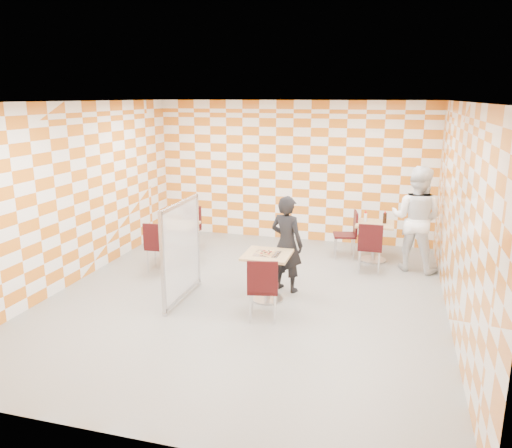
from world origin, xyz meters
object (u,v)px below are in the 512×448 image
Objects in this scene: soda_bottle at (385,218)px; man_white at (416,219)px; chair_second_front at (370,244)px; chair_empty_far at (190,225)px; partition at (181,251)px; man_dark at (287,244)px; main_table at (267,269)px; chair_second_side at (350,231)px; empty_table at (177,237)px; second_table at (374,235)px; chair_main_front at (263,285)px; sport_bottle at (365,217)px; chair_empty_near at (157,243)px.

man_white is at bearing -30.31° from soda_bottle.
chair_empty_far is (-3.61, 0.41, 0.00)m from chair_second_front.
partition is 1.67m from man_dark.
main_table is 0.81× the size of chair_empty_far.
man_dark is (0.20, 0.48, 0.27)m from main_table.
partition is (-2.29, -2.79, 0.25)m from chair_second_side.
empty_table is at bearing 116.56° from partition.
chair_second_front is 0.49× the size of man_white.
chair_second_side is (-0.47, 0.07, 0.04)m from second_table.
man_white reaches higher than main_table.
second_table is at bearing 17.12° from empty_table.
empty_table is at bearing 27.89° from man_white.
chair_main_front is at bearing -105.40° from chair_second_side.
sport_bottle is (0.28, -0.01, 0.29)m from chair_second_side.
sport_bottle is at bearing 69.99° from chair_main_front.
chair_second_front is at bearing -79.60° from sport_bottle.
sport_bottle is at bearing 161.14° from second_table.
chair_second_front is 4.62× the size of sport_bottle.
chair_main_front is at bearing -110.01° from sport_bottle.
second_table is 3.66m from chair_empty_far.
chair_second_front is 0.87m from sport_bottle.
partition is at bearing 162.49° from chair_main_front.
chair_second_side is at bearing 29.06° from chair_empty_near.
man_dark is at bearing 56.02° from man_white.
sport_bottle is (1.11, 1.98, 0.05)m from man_dark.
man_dark is 2.43m from soda_bottle.
chair_second_side is 0.59× the size of man_dark.
chair_second_side is at bearing 67.41° from main_table.
chair_empty_far is 4.62× the size of sport_bottle.
chair_empty_far is (-3.18, -0.40, 0.00)m from chair_second_side.
chair_second_front is 0.59× the size of man_dark.
chair_empty_far is 4.02× the size of soda_bottle.
man_dark is at bearing -124.09° from second_table.
main_table is 3.26× the size of soda_bottle.
soda_bottle reaches higher than chair_empty_near.
man_white reaches higher than chair_second_front.
main_table is at bearing -17.28° from chair_empty_near.
chair_empty_near is 0.49× the size of man_white.
main_table is 1.00× the size of second_table.
chair_empty_near is 4.02× the size of soda_bottle.
chair_empty_near is 0.60× the size of partition.
partition reaches higher than sport_bottle.
man_dark is (2.28, -0.82, 0.27)m from empty_table.
soda_bottle reaches higher than empty_table.
empty_table is 0.62m from chair_empty_near.
partition is 0.82× the size of man_white.
chair_second_front is 0.92m from chair_second_side.
chair_empty_far is 0.59× the size of man_dark.
chair_empty_near is 1.38m from chair_empty_far.
chair_second_side is 0.49× the size of man_white.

